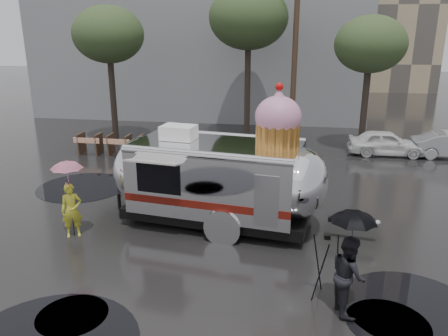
% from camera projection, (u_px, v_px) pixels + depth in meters
% --- Properties ---
extents(ground, '(120.00, 120.00, 0.00)m').
position_uv_depth(ground, '(181.00, 274.00, 10.71)').
color(ground, black).
rests_on(ground, ground).
extents(puddles, '(13.68, 11.90, 0.01)m').
position_uv_depth(puddles, '(155.00, 264.00, 11.17)').
color(puddles, black).
rests_on(puddles, ground).
extents(grey_building, '(22.00, 12.00, 13.00)m').
position_uv_depth(grey_building, '(207.00, 19.00, 31.96)').
color(grey_building, slate).
rests_on(grey_building, ground).
extents(utility_pole, '(1.60, 0.28, 9.00)m').
position_uv_depth(utility_pole, '(295.00, 53.00, 22.14)').
color(utility_pole, '#473323').
rests_on(utility_pole, ground).
extents(tree_left, '(3.64, 3.64, 6.95)m').
position_uv_depth(tree_left, '(108.00, 35.00, 22.36)').
color(tree_left, '#382D26').
rests_on(tree_left, ground).
extents(tree_mid, '(4.20, 4.20, 8.03)m').
position_uv_depth(tree_mid, '(248.00, 18.00, 22.94)').
color(tree_mid, '#382D26').
rests_on(tree_mid, ground).
extents(tree_right, '(3.36, 3.36, 6.42)m').
position_uv_depth(tree_right, '(370.00, 45.00, 20.54)').
color(tree_right, '#382D26').
rests_on(tree_right, ground).
extents(barricade_row, '(4.30, 0.80, 1.00)m').
position_uv_depth(barricade_row, '(120.00, 145.00, 20.77)').
color(barricade_row, '#473323').
rests_on(barricade_row, ground).
extents(airstream_trailer, '(8.20, 3.48, 4.45)m').
position_uv_depth(airstream_trailer, '(221.00, 175.00, 13.11)').
color(airstream_trailer, silver).
rests_on(airstream_trailer, ground).
extents(person_left, '(0.69, 0.61, 1.59)m').
position_uv_depth(person_left, '(72.00, 210.00, 12.48)').
color(person_left, gold).
rests_on(person_left, ground).
extents(umbrella_pink, '(1.09, 1.09, 2.29)m').
position_uv_depth(umbrella_pink, '(67.00, 173.00, 12.14)').
color(umbrella_pink, pink).
rests_on(umbrella_pink, ground).
extents(person_right, '(0.63, 0.91, 1.73)m').
position_uv_depth(person_right, '(348.00, 275.00, 9.05)').
color(person_right, black).
rests_on(person_right, ground).
extents(umbrella_black, '(1.14, 1.14, 2.33)m').
position_uv_depth(umbrella_black, '(353.00, 228.00, 8.73)').
color(umbrella_black, black).
rests_on(umbrella_black, ground).
extents(tripod, '(0.58, 0.64, 1.54)m').
position_uv_depth(tripod, '(325.00, 260.00, 9.52)').
color(tripod, black).
rests_on(tripod, ground).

